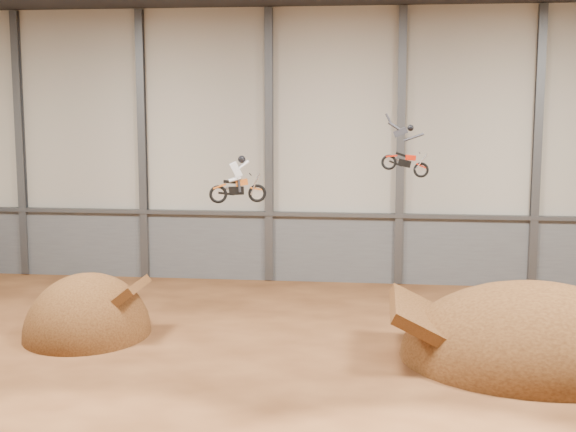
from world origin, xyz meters
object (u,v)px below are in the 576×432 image
object	(u,v)px
landing_ramp	(533,359)
fmx_rider_a	(238,177)
takeoff_ramp	(88,335)
fmx_rider_b	(404,146)

from	to	relation	value
landing_ramp	fmx_rider_a	xyz separation A→B (m)	(-11.44, 2.99, 6.26)
fmx_rider_a	takeoff_ramp	bearing A→B (deg)	-176.49
fmx_rider_b	fmx_rider_a	bearing A→B (deg)	169.48
fmx_rider_b	takeoff_ramp	bearing A→B (deg)	-176.81
fmx_rider_b	landing_ramp	bearing A→B (deg)	-19.64
fmx_rider_a	fmx_rider_b	size ratio (longest dim) A/B	0.95
takeoff_ramp	landing_ramp	bearing A→B (deg)	-3.60
takeoff_ramp	fmx_rider_b	size ratio (longest dim) A/B	2.38
landing_ramp	fmx_rider_b	size ratio (longest dim) A/B	4.01
takeoff_ramp	fmx_rider_b	world-z (taller)	fmx_rider_b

